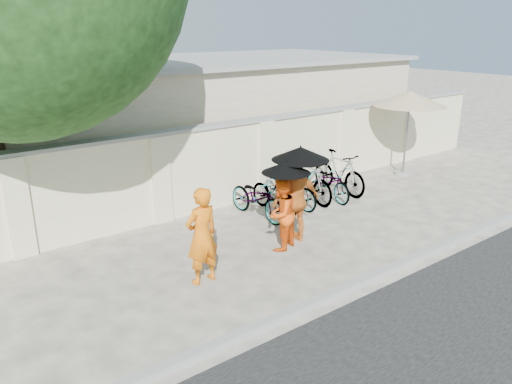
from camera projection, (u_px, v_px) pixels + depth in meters
ground at (282, 256)px, 9.78m from camera, size 80.00×80.00×0.00m
kerb at (346, 288)px, 8.48m from camera, size 40.00×0.16×0.12m
compound_wall at (231, 165)px, 12.45m from camera, size 20.00×0.30×2.00m
building_behind at (188, 116)px, 15.70m from camera, size 14.00×6.00×3.20m
monk_left at (202, 236)px, 8.56m from camera, size 0.67×0.47×1.75m
monk_center at (281, 214)px, 9.90m from camera, size 0.88×0.78×1.49m
parasol_center at (286, 167)px, 9.56m from camera, size 0.95×0.95×0.99m
monk_right at (296, 200)px, 10.21m from camera, size 1.12×0.61×1.81m
parasol_right at (301, 153)px, 9.84m from camera, size 1.16×1.16×1.01m
patio_umbrella at (410, 99)px, 14.39m from camera, size 2.45×2.45×2.52m
bike_0 at (258, 198)px, 11.62m from camera, size 0.73×1.88×0.97m
bike_1 at (275, 193)px, 12.00m from camera, size 0.56×1.62×0.96m
bike_2 at (291, 188)px, 12.39m from camera, size 0.72×1.83×0.94m
bike_3 at (307, 180)px, 12.69m from camera, size 0.61×1.89×1.12m
bike_4 at (328, 182)px, 12.92m from camera, size 0.82×1.80×0.91m
bike_5 at (339, 172)px, 13.34m from camera, size 0.61×1.92×1.14m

